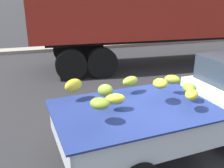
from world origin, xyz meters
name	(u,v)px	position (x,y,z in m)	size (l,w,h in m)	color
ground	(167,146)	(0.00, 0.00, 0.00)	(220.00, 220.00, 0.00)	#28282B
curb_strip	(83,47)	(0.00, 9.50, 0.08)	(80.00, 0.80, 0.16)	gray
pickup_truck	(221,102)	(1.07, -0.08, 0.88)	(4.97, 2.20, 1.70)	silver
semi_trailer	(183,1)	(3.39, 5.56, 2.54)	(12.10, 3.11, 3.95)	maroon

